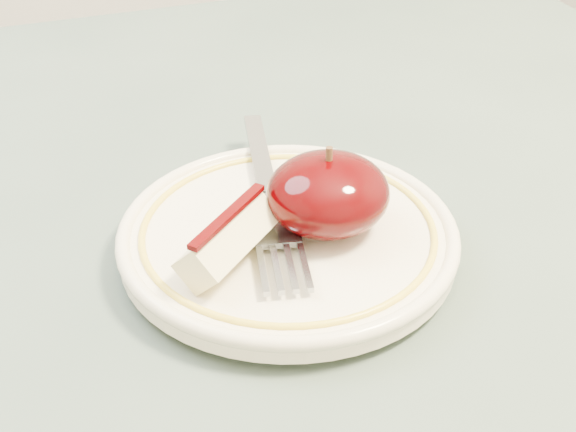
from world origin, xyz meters
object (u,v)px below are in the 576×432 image
object	(u,v)px
apple_half	(328,194)
fork	(269,196)
table	(262,360)
plate	(288,235)

from	to	relation	value
apple_half	fork	xyz separation A→B (m)	(-0.02, 0.04, -0.02)
table	plate	world-z (taller)	plate
plate	apple_half	distance (m)	0.04
plate	apple_half	xyz separation A→B (m)	(0.02, -0.00, 0.03)
table	fork	size ratio (longest dim) A/B	4.47
plate	fork	distance (m)	0.03
table	fork	world-z (taller)	fork
apple_half	table	bearing A→B (deg)	166.95
apple_half	fork	world-z (taller)	apple_half
plate	apple_half	bearing A→B (deg)	-9.22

